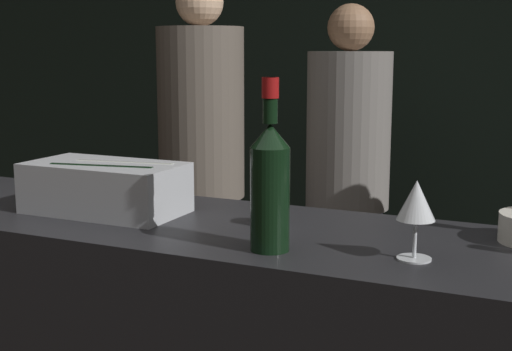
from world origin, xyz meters
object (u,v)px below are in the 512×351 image
red_wine_bottle_burgundy (270,181)px  person_blond_tee (202,160)px  candle_votive (269,214)px  wine_glass (416,203)px  ice_bin_with_bottles (107,186)px  person_in_hoodie (348,172)px

red_wine_bottle_burgundy → person_blond_tee: size_ratio=0.20×
red_wine_bottle_burgundy → candle_votive: bearing=113.9°
wine_glass → red_wine_bottle_burgundy: red_wine_bottle_burgundy is taller
ice_bin_with_bottles → red_wine_bottle_burgundy: 0.54m
ice_bin_with_bottles → candle_votive: bearing=7.2°
candle_votive → wine_glass: bearing=-20.2°
candle_votive → red_wine_bottle_burgundy: red_wine_bottle_burgundy is taller
wine_glass → person_in_hoodie: (-0.69, 1.75, -0.27)m
wine_glass → person_blond_tee: (-1.28, 1.43, -0.20)m
wine_glass → candle_votive: size_ratio=2.47×
red_wine_bottle_burgundy → person_blond_tee: person_blond_tee is taller
wine_glass → person_blond_tee: size_ratio=0.09×
ice_bin_with_bottles → person_in_hoodie: person_in_hoodie is taller
person_in_hoodie → red_wine_bottle_burgundy: bearing=12.7°
candle_votive → person_blond_tee: size_ratio=0.04×
wine_glass → person_in_hoodie: 1.90m
red_wine_bottle_burgundy → person_blond_tee: bearing=123.6°
wine_glass → person_blond_tee: person_blond_tee is taller
candle_votive → red_wine_bottle_burgundy: 0.25m
wine_glass → person_blond_tee: bearing=131.8°
wine_glass → person_in_hoodie: person_in_hoodie is taller
ice_bin_with_bottles → person_blond_tee: size_ratio=0.22×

